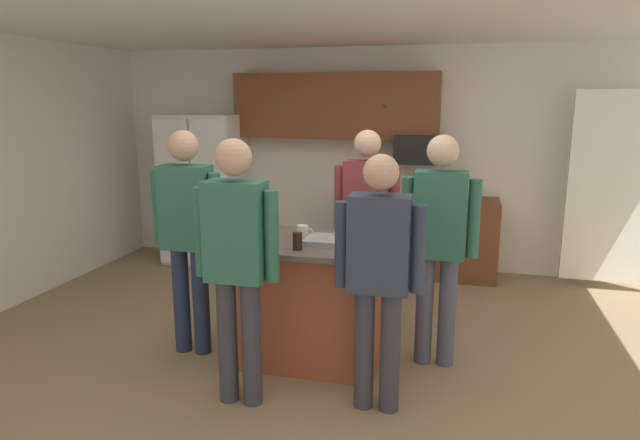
{
  "coord_description": "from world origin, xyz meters",
  "views": [
    {
      "loc": [
        1.06,
        -3.87,
        2.0
      ],
      "look_at": [
        -0.02,
        0.37,
        1.05
      ],
      "focal_mm": 31.28,
      "sensor_mm": 36.0,
      "label": 1
    }
  ],
  "objects_px": {
    "refrigerator": "(205,189)",
    "person_guest_right": "(379,267)",
    "person_guest_left": "(439,235)",
    "serving_tray": "(335,241)",
    "mug_blue_stoneware": "(303,232)",
    "glass_pilsner": "(262,238)",
    "person_host_foreground": "(366,215)",
    "person_guest_by_door": "(237,255)",
    "glass_short_whisky": "(297,241)",
    "kitchen_island": "(310,300)",
    "person_elder_center": "(187,227)",
    "microwave_over_range": "(420,149)"
  },
  "relations": [
    {
      "from": "person_host_foreground",
      "to": "person_guest_by_door",
      "type": "bearing_deg",
      "value": 0.65
    },
    {
      "from": "person_host_foreground",
      "to": "person_guest_left",
      "type": "bearing_deg",
      "value": 69.4
    },
    {
      "from": "person_guest_right",
      "to": "glass_short_whisky",
      "type": "relative_size",
      "value": 13.38
    },
    {
      "from": "refrigerator",
      "to": "person_host_foreground",
      "type": "bearing_deg",
      "value": -34.55
    },
    {
      "from": "person_host_foreground",
      "to": "person_guest_right",
      "type": "bearing_deg",
      "value": 35.11
    },
    {
      "from": "refrigerator",
      "to": "mug_blue_stoneware",
      "type": "relative_size",
      "value": 14.04
    },
    {
      "from": "serving_tray",
      "to": "person_guest_right",
      "type": "bearing_deg",
      "value": -54.14
    },
    {
      "from": "refrigerator",
      "to": "serving_tray",
      "type": "relative_size",
      "value": 4.14
    },
    {
      "from": "person_guest_left",
      "to": "glass_short_whisky",
      "type": "height_order",
      "value": "person_guest_left"
    },
    {
      "from": "refrigerator",
      "to": "kitchen_island",
      "type": "distance_m",
      "value": 3.08
    },
    {
      "from": "person_guest_right",
      "to": "refrigerator",
      "type": "bearing_deg",
      "value": -3.74
    },
    {
      "from": "person_guest_left",
      "to": "serving_tray",
      "type": "distance_m",
      "value": 0.77
    },
    {
      "from": "person_guest_right",
      "to": "person_guest_left",
      "type": "distance_m",
      "value": 0.82
    },
    {
      "from": "person_guest_right",
      "to": "person_guest_left",
      "type": "height_order",
      "value": "person_guest_left"
    },
    {
      "from": "refrigerator",
      "to": "mug_blue_stoneware",
      "type": "height_order",
      "value": "refrigerator"
    },
    {
      "from": "person_guest_left",
      "to": "glass_pilsner",
      "type": "distance_m",
      "value": 1.3
    },
    {
      "from": "person_guest_right",
      "to": "mug_blue_stoneware",
      "type": "distance_m",
      "value": 0.95
    },
    {
      "from": "glass_pilsner",
      "to": "mug_blue_stoneware",
      "type": "relative_size",
      "value": 1.09
    },
    {
      "from": "microwave_over_range",
      "to": "person_elder_center",
      "type": "xyz_separation_m",
      "value": [
        -1.57,
        -2.56,
        -0.42
      ]
    },
    {
      "from": "person_guest_left",
      "to": "glass_short_whisky",
      "type": "xyz_separation_m",
      "value": [
        -0.97,
        -0.41,
        -0.01
      ]
    },
    {
      "from": "kitchen_island",
      "to": "person_guest_by_door",
      "type": "height_order",
      "value": "person_guest_by_door"
    },
    {
      "from": "person_guest_right",
      "to": "glass_short_whisky",
      "type": "height_order",
      "value": "person_guest_right"
    },
    {
      "from": "refrigerator",
      "to": "glass_short_whisky",
      "type": "relative_size",
      "value": 14.5
    },
    {
      "from": "person_guest_right",
      "to": "glass_pilsner",
      "type": "xyz_separation_m",
      "value": [
        -0.9,
        0.34,
        0.05
      ]
    },
    {
      "from": "person_host_foreground",
      "to": "person_elder_center",
      "type": "bearing_deg",
      "value": -33.2
    },
    {
      "from": "person_elder_center",
      "to": "mug_blue_stoneware",
      "type": "bearing_deg",
      "value": 4.17
    },
    {
      "from": "serving_tray",
      "to": "person_guest_left",
      "type": "bearing_deg",
      "value": 13.24
    },
    {
      "from": "microwave_over_range",
      "to": "person_host_foreground",
      "type": "bearing_deg",
      "value": -100.61
    },
    {
      "from": "refrigerator",
      "to": "person_guest_right",
      "type": "xyz_separation_m",
      "value": [
        2.59,
        -2.92,
        0.06
      ]
    },
    {
      "from": "kitchen_island",
      "to": "glass_pilsner",
      "type": "xyz_separation_m",
      "value": [
        -0.29,
        -0.26,
        0.54
      ]
    },
    {
      "from": "person_host_foreground",
      "to": "glass_short_whisky",
      "type": "distance_m",
      "value": 1.06
    },
    {
      "from": "person_guest_by_door",
      "to": "serving_tray",
      "type": "xyz_separation_m",
      "value": [
        0.48,
        0.72,
        -0.06
      ]
    },
    {
      "from": "kitchen_island",
      "to": "person_guest_by_door",
      "type": "distance_m",
      "value": 0.97
    },
    {
      "from": "mug_blue_stoneware",
      "to": "kitchen_island",
      "type": "bearing_deg",
      "value": -37.04
    },
    {
      "from": "microwave_over_range",
      "to": "person_guest_right",
      "type": "height_order",
      "value": "person_guest_right"
    },
    {
      "from": "person_elder_center",
      "to": "person_host_foreground",
      "type": "bearing_deg",
      "value": 27.2
    },
    {
      "from": "refrigerator",
      "to": "person_guest_right",
      "type": "height_order",
      "value": "refrigerator"
    },
    {
      "from": "refrigerator",
      "to": "kitchen_island",
      "type": "relative_size",
      "value": 1.48
    },
    {
      "from": "glass_pilsner",
      "to": "person_guest_left",
      "type": "bearing_deg",
      "value": 18.17
    },
    {
      "from": "person_guest_right",
      "to": "serving_tray",
      "type": "relative_size",
      "value": 3.82
    },
    {
      "from": "mug_blue_stoneware",
      "to": "serving_tray",
      "type": "distance_m",
      "value": 0.29
    },
    {
      "from": "person_host_foreground",
      "to": "glass_pilsner",
      "type": "height_order",
      "value": "person_host_foreground"
    },
    {
      "from": "person_guest_by_door",
      "to": "glass_short_whisky",
      "type": "xyz_separation_m",
      "value": [
        0.26,
        0.48,
        -0.01
      ]
    },
    {
      "from": "kitchen_island",
      "to": "serving_tray",
      "type": "bearing_deg",
      "value": -8.92
    },
    {
      "from": "kitchen_island",
      "to": "serving_tray",
      "type": "distance_m",
      "value": 0.53
    },
    {
      "from": "kitchen_island",
      "to": "person_host_foreground",
      "type": "distance_m",
      "value": 0.96
    },
    {
      "from": "person_elder_center",
      "to": "person_guest_right",
      "type": "bearing_deg",
      "value": -24.49
    },
    {
      "from": "refrigerator",
      "to": "mug_blue_stoneware",
      "type": "bearing_deg",
      "value": -49.82
    },
    {
      "from": "glass_short_whisky",
      "to": "kitchen_island",
      "type": "bearing_deg",
      "value": 85.25
    },
    {
      "from": "microwave_over_range",
      "to": "person_host_foreground",
      "type": "relative_size",
      "value": 0.32
    }
  ]
}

